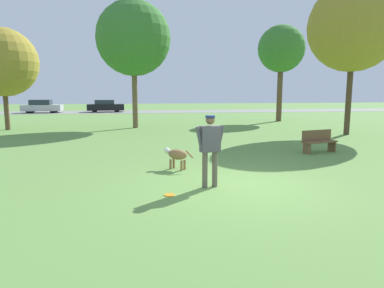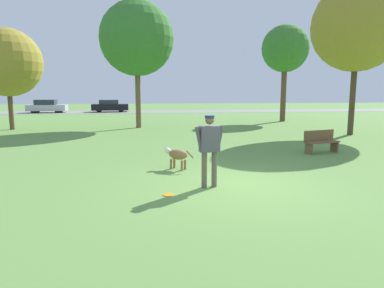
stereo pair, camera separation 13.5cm
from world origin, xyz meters
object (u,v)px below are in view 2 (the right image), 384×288
Objects in this scene: tree_far_left at (7,63)px; parked_car_black at (110,106)px; person at (209,145)px; tree_mid_center at (137,39)px; frisbee at (168,195)px; dog at (177,155)px; parked_car_silver at (47,106)px; tree_near_right at (357,26)px; tree_far_right at (285,49)px; park_bench at (321,141)px.

parked_car_black is (3.98, 18.18, -3.30)m from tree_far_left.
tree_mid_center is (-1.96, 14.21, 4.48)m from person.
frisbee is 33.12m from parked_car_black.
parked_car_silver is (-11.71, 29.64, 0.27)m from dog.
dog is at bearing -53.38° from tree_far_left.
tree_near_right is 1.08× the size of tree_far_right.
person is 2.20m from dog.
person reaches higher than dog.
tree_mid_center is 19.03m from parked_car_black.
tree_mid_center reaches higher than dog.
tree_near_right is at bearing 42.81° from frisbee.
frisbee is at bearing -59.69° from tree_far_left.
parked_car_black is (-4.56, 32.80, 0.66)m from frisbee.
tree_near_right is (18.85, -5.07, 1.60)m from tree_far_left.
park_bench is at bearing 37.49° from frisbee.
park_bench is (6.00, 4.60, 0.44)m from frisbee.
person is 13.72m from tree_near_right.
tree_near_right is at bearing -60.27° from parked_car_black.
tree_mid_center reaches higher than tree_far_left.
frisbee is (-0.42, -2.56, -0.41)m from dog.
parked_car_silver is at bearing 109.32° from frisbee.
person is 1.53m from frisbee.
park_bench is (5.58, 2.04, 0.03)m from dog.
park_bench is at bearing 27.78° from person.
tree_far_right is at bearing 17.07° from tree_mid_center.
tree_mid_center is at bearing -44.42° from dog.
tree_far_left is 4.10× the size of park_bench.
tree_far_left reaches higher than person.
frisbee is 0.17× the size of park_bench.
tree_far_left is at bearing 120.31° from frisbee.
tree_mid_center reaches higher than frisbee.
park_bench reaches higher than dog.
park_bench is at bearing -55.60° from tree_mid_center.
person is at bearing -83.06° from parked_car_black.
tree_far_right reaches higher than tree_far_left.
parked_car_black is at bearing 134.84° from tree_far_right.
tree_near_right is at bearing -15.07° from tree_far_left.
person is 6.46m from park_bench.
tree_far_right is at bearing -48.02° from parked_car_black.
parked_car_black is (-3.61, 18.05, -4.84)m from tree_mid_center.
tree_mid_center is at bearing 86.43° from person.
parked_car_black is at bearing 122.59° from tree_near_right.
person is 0.22× the size of tree_near_right.
park_bench is (17.29, -27.60, -0.24)m from parked_car_silver.
dog is 3.52× the size of frisbee.
tree_far_right is at bearing -34.46° from parked_car_silver.
tree_far_left is at bearing -169.32° from tree_far_right.
tree_far_right is at bearing 61.02° from frisbee.
parked_car_black is at bearing 88.37° from person.
tree_far_left reaches higher than park_bench.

